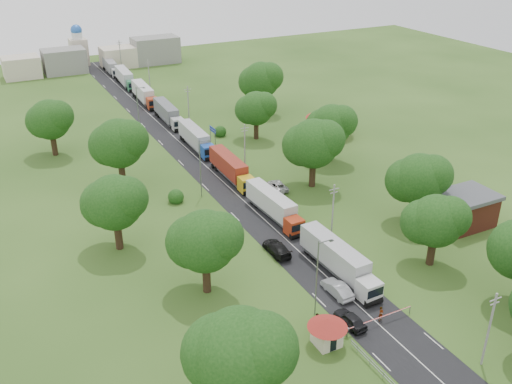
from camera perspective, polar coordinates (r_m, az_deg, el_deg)
ground at (r=85.49m, az=1.80°, el=-3.66°), size 260.00×260.00×0.00m
road at (r=101.50m, az=-3.65°, el=1.32°), size 8.00×200.00×0.04m
boom_barrier at (r=67.24m, az=11.33°, el=-12.61°), size 9.22×0.35×1.18m
guard_booth at (r=63.59m, az=7.14°, el=-13.37°), size 4.40×4.40×3.45m
info_sign at (r=115.03m, az=-4.35°, el=5.95°), size 0.12×3.10×4.10m
pole_0 at (r=63.65m, az=22.28°, el=-12.52°), size 1.60×0.24×9.00m
pole_1 at (r=80.66m, az=7.68°, el=-2.04°), size 1.60×0.24×9.00m
pole_2 at (r=102.61m, az=-1.13°, el=4.50°), size 1.60×0.24×9.00m
pole_3 at (r=126.96m, az=-6.77°, el=8.59°), size 1.60×0.24×9.00m
pole_4 at (r=152.57m, az=-10.63°, el=11.30°), size 1.60×0.24×9.00m
pole_5 at (r=178.90m, az=-13.41°, el=13.19°), size 1.60×0.24×9.00m
lamp_0 at (r=65.71m, az=6.23°, el=-8.17°), size 2.03×0.22×10.00m
lamp_1 at (r=93.17m, az=-5.50°, el=2.65°), size 2.03×0.22×10.00m
lamp_2 at (r=124.47m, az=-11.67°, el=8.30°), size 2.03×0.22×10.00m
tree_2 at (r=77.52m, az=17.50°, el=-2.73°), size 8.00×8.00×10.10m
tree_3 at (r=87.44m, az=15.97°, el=1.30°), size 8.80×8.80×11.07m
tree_4 at (r=96.13m, az=5.75°, el=4.87°), size 9.60×9.60×12.05m
tree_5 at (r=107.30m, az=7.52°, el=6.70°), size 8.80×8.80×11.07m
tree_6 at (r=117.89m, az=-0.02°, el=8.38°), size 8.00×8.00×10.10m
tree_7 at (r=134.33m, az=0.48°, el=11.15°), size 9.60×9.60×12.05m
tree_9 at (r=51.74m, az=-1.73°, el=-15.75°), size 9.60×9.60×12.05m
tree_10 at (r=68.60m, az=-5.19°, el=-4.86°), size 8.80×8.80×11.07m
tree_11 at (r=79.57m, az=-14.01°, el=-0.98°), size 8.80×8.80×11.07m
tree_12 at (r=98.48m, az=-13.59°, el=4.78°), size 9.60×9.60×12.05m
tree_13 at (r=116.09m, az=-19.94°, el=6.85°), size 8.80×8.80×11.07m
house_brick at (r=90.80m, az=20.17°, el=-1.61°), size 8.60×6.60×5.20m
house_cream at (r=121.99m, az=7.44°, el=7.31°), size 10.08×10.08×5.80m
distant_town at (r=182.86m, az=-15.27°, el=12.87°), size 52.00×8.00×8.00m
church at (r=189.29m, az=-17.32°, el=13.63°), size 5.00×5.00×12.30m
truck_0 at (r=74.79m, az=8.25°, el=-6.70°), size 2.97×15.12×4.18m
truck_1 at (r=87.49m, az=1.80°, el=-1.37°), size 2.92×14.27×3.95m
truck_2 at (r=100.56m, az=-2.55°, el=2.44°), size 2.71×14.55×4.03m
truck_3 at (r=114.66m, az=-6.05°, el=5.36°), size 2.81×14.63×4.05m
truck_4 at (r=130.70m, az=-8.82°, el=7.81°), size 2.98×14.65×4.05m
truck_5 at (r=146.04m, az=-11.12°, el=9.61°), size 3.20×15.43×4.27m
truck_6 at (r=162.60m, az=-12.95°, el=11.09°), size 3.28×15.11×4.17m
truck_7 at (r=177.04m, az=-14.33°, el=12.06°), size 2.92×13.60×3.76m
car_lane_front at (r=67.39m, az=9.40°, el=-12.46°), size 2.09×4.61×1.54m
car_lane_mid at (r=71.83m, az=8.13°, el=-9.57°), size 1.81×5.00×1.64m
car_lane_rear at (r=79.10m, az=2.10°, el=-5.64°), size 2.38×5.67×1.63m
car_verge_near at (r=97.11m, az=2.16°, el=0.63°), size 2.81×5.29×1.41m
car_verge_far at (r=111.43m, az=-3.10°, el=4.06°), size 1.87×4.26×1.43m
pedestrian_near at (r=68.53m, az=12.38°, el=-11.84°), size 0.78×0.61×1.88m
pedestrian_booth at (r=66.63m, az=6.13°, el=-12.64°), size 0.93×1.02×1.70m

